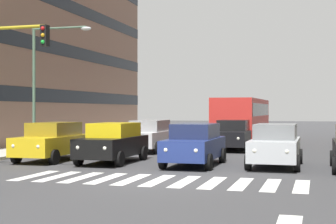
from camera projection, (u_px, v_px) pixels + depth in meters
The scene contains 10 objects.
ground_plane at pixel (158, 181), 16.54m from camera, with size 180.00×180.00×0.00m, color #38383A.
crosswalk_markings at pixel (158, 180), 16.54m from camera, with size 9.45×2.80×0.01m.
car_1 at pixel (275, 145), 20.52m from camera, with size 2.02×4.44×1.72m.
car_2 at pixel (195, 144), 20.97m from camera, with size 2.02×4.44×1.72m.
car_3 at pixel (113, 142), 22.12m from camera, with size 2.02×4.44×1.72m.
car_4 at pixel (53, 141), 23.02m from camera, with size 2.02×4.44×1.72m.
car_row2_0 at pixel (234, 135), 28.84m from camera, with size 2.02×4.44×1.72m.
car_row2_1 at pixel (149, 135), 28.00m from camera, with size 2.02×4.44×1.72m.
bus_behind_traffic at pixel (243, 116), 34.55m from camera, with size 2.78×10.50×3.00m.
street_lamp_right at pixel (44, 73), 26.80m from camera, with size 3.37×0.28×6.54m.
Camera 1 is at (-4.94, 15.78, 2.29)m, focal length 54.77 mm.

